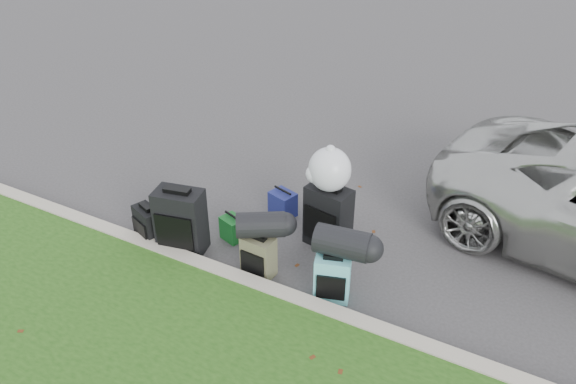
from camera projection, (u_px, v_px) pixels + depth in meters
The scene contains 12 objects.
ground at pixel (287, 240), 6.89m from camera, with size 120.00×120.00×0.00m, color #383535.
curb at pixel (244, 282), 6.10m from camera, with size 120.00×0.18×0.15m, color #9E937F.
suitcase_small_black at pixel (148, 225), 6.75m from camera, with size 0.37×0.20×0.46m, color black.
suitcase_large_black_left at pixel (181, 221), 6.53m from camera, with size 0.55×0.33×0.80m, color black.
suitcase_olive at pixel (259, 256), 6.21m from camera, with size 0.36×0.22×0.49m, color #46442E.
suitcase_teal at pixel (332, 278), 5.87m from camera, with size 0.37×0.22×0.53m, color teal.
suitcase_large_black_right at pixel (328, 217), 6.62m from camera, with size 0.52×0.31×0.78m, color black.
tote_green at pixel (233, 228), 6.83m from camera, with size 0.26×0.21×0.30m, color #166322.
tote_navy at pixel (283, 204), 7.26m from camera, with size 0.31×0.25×0.33m, color navy.
duffel_left at pixel (261, 225), 6.05m from camera, with size 0.28×0.28×0.53m, color black.
duffel_right at pixel (342, 243), 5.70m from camera, with size 0.32×0.32×0.56m, color black.
trash_bag at pixel (330, 169), 6.29m from camera, with size 0.49×0.49×0.49m, color silver.
Camera 1 is at (2.64, -4.88, 4.12)m, focal length 35.00 mm.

